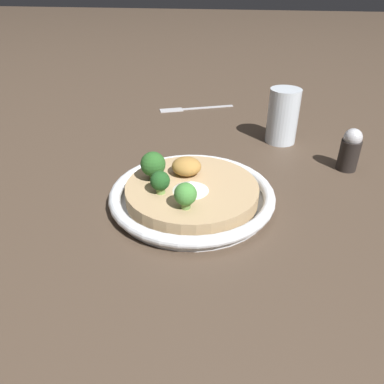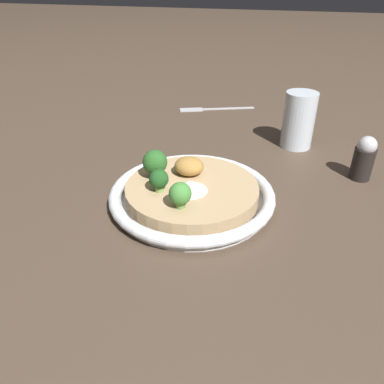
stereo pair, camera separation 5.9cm
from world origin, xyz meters
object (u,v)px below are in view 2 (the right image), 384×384
(broccoli_back_left, at_px, (155,163))
(drinking_glass, at_px, (299,120))
(fork_utensil, at_px, (209,109))
(broccoli_left, at_px, (159,180))
(pepper_shaker, at_px, (364,158))
(risotto_bowl, at_px, (192,194))
(broccoli_front, at_px, (181,194))

(broccoli_back_left, relative_size, drinking_glass, 0.42)
(drinking_glass, bearing_deg, fork_utensil, 141.64)
(broccoli_left, xyz_separation_m, pepper_shaker, (0.31, 0.18, -0.01))
(risotto_bowl, height_order, drinking_glass, drinking_glass)
(broccoli_front, distance_m, fork_utensil, 0.52)
(drinking_glass, bearing_deg, broccoli_front, -114.55)
(broccoli_back_left, height_order, drinking_glass, drinking_glass)
(broccoli_front, height_order, drinking_glass, drinking_glass)
(broccoli_back_left, distance_m, fork_utensil, 0.44)
(broccoli_back_left, bearing_deg, fork_utensil, 91.26)
(broccoli_left, bearing_deg, pepper_shaker, 30.57)
(broccoli_left, distance_m, fork_utensil, 0.48)
(risotto_bowl, bearing_deg, broccoli_back_left, 171.60)
(broccoli_back_left, distance_m, broccoli_front, 0.10)
(risotto_bowl, height_order, broccoli_back_left, broccoli_back_left)
(risotto_bowl, relative_size, pepper_shaker, 3.28)
(drinking_glass, height_order, fork_utensil, drinking_glass)
(pepper_shaker, bearing_deg, broccoli_front, -140.60)
(risotto_bowl, height_order, broccoli_front, broccoli_front)
(drinking_glass, xyz_separation_m, fork_utensil, (-0.23, 0.18, -0.05))
(broccoli_left, height_order, drinking_glass, drinking_glass)
(broccoli_left, xyz_separation_m, fork_utensil, (-0.03, 0.47, -0.05))
(broccoli_back_left, bearing_deg, pepper_shaker, 23.79)
(broccoli_back_left, height_order, fork_utensil, broccoli_back_left)
(risotto_bowl, bearing_deg, drinking_glass, 60.29)
(broccoli_front, xyz_separation_m, broccoli_left, (-0.04, 0.03, -0.00))
(broccoli_front, xyz_separation_m, pepper_shaker, (0.27, 0.22, -0.01))
(fork_utensil, bearing_deg, broccoli_back_left, 70.66)
(broccoli_back_left, bearing_deg, risotto_bowl, -8.40)
(broccoli_front, relative_size, drinking_glass, 0.34)
(broccoli_left, bearing_deg, drinking_glass, 56.49)
(broccoli_back_left, xyz_separation_m, drinking_glass, (0.22, 0.26, -0.00))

